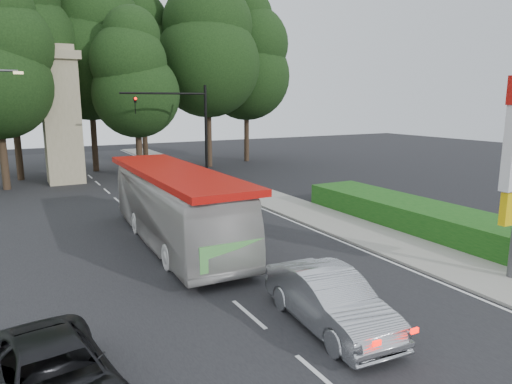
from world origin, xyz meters
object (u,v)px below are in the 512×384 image
sedan_silver (330,300)px  traffic_signal_mast (188,121)px  monument (61,115)px  suv_charcoal (55,379)px  transit_bus (175,207)px

sedan_silver → traffic_signal_mast: bearing=83.7°
monument → suv_charcoal: size_ratio=2.07×
sedan_silver → suv_charcoal: sedan_silver is taller
monument → transit_bus: size_ratio=0.87×
traffic_signal_mast → transit_bus: 13.85m
traffic_signal_mast → sedan_silver: size_ratio=1.52×
traffic_signal_mast → monument: monument is taller
transit_bus → traffic_signal_mast: bearing=69.0°
traffic_signal_mast → sedan_silver: bearing=-100.6°
traffic_signal_mast → monument: 9.76m
transit_bus → sedan_silver: 9.34m
monument → suv_charcoal: monument is taller
monument → transit_bus: 18.91m
traffic_signal_mast → suv_charcoal: traffic_signal_mast is taller
transit_bus → suv_charcoal: size_ratio=2.40×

